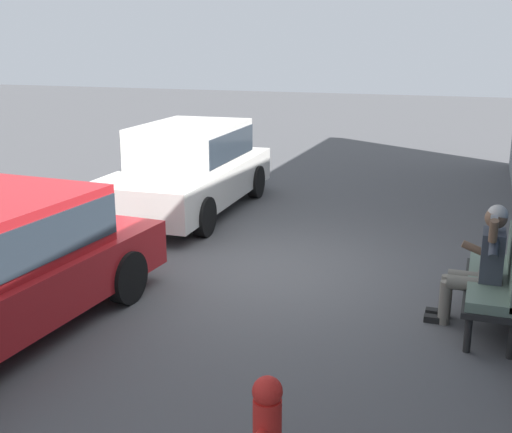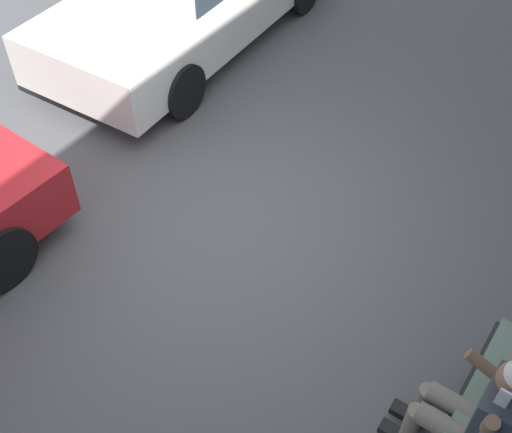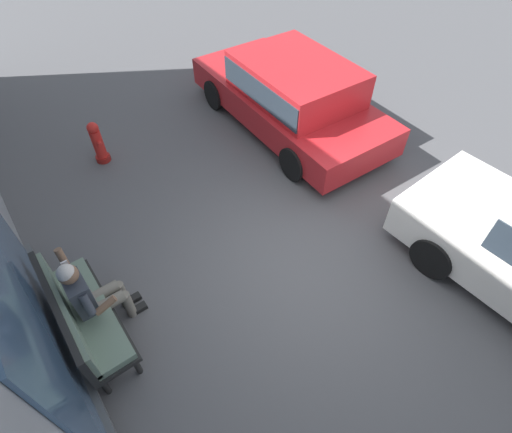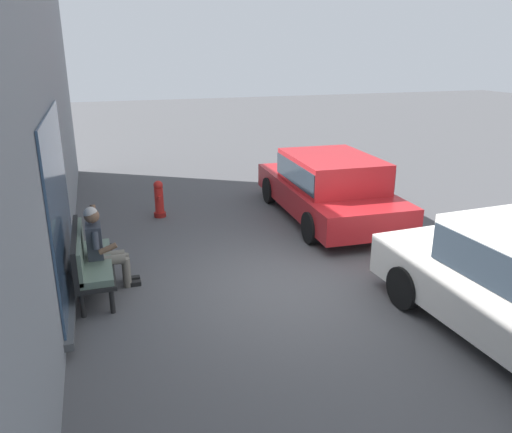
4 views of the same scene
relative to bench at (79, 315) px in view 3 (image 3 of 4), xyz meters
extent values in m
plane|color=#4C4C4F|center=(-0.75, -2.90, -0.54)|extent=(60.00, 60.00, 0.00)
cube|color=#385170|center=(0.00, 0.28, 0.91)|extent=(3.40, 0.03, 2.50)
cube|color=#494C4F|center=(0.00, 0.25, -0.36)|extent=(3.60, 0.12, 0.10)
cylinder|color=black|center=(0.77, 0.10, -0.36)|extent=(0.07, 0.07, 0.36)
cylinder|color=black|center=(-0.77, 0.10, -0.36)|extent=(0.07, 0.07, 0.36)
cylinder|color=black|center=(0.77, -0.29, -0.36)|extent=(0.07, 0.07, 0.36)
cylinder|color=black|center=(-0.77, -0.29, -0.36)|extent=(0.07, 0.07, 0.36)
cube|color=black|center=(0.00, -0.09, -0.15)|extent=(1.69, 0.55, 0.06)
cube|color=slate|center=(0.00, -0.09, -0.07)|extent=(1.63, 0.49, 0.10)
cube|color=black|center=(0.00, 0.14, 0.15)|extent=(1.69, 0.07, 0.55)
cube|color=slate|center=(0.00, 0.08, 0.15)|extent=(1.63, 0.06, 0.47)
cylinder|color=#6B665B|center=(0.17, -0.33, -0.07)|extent=(0.15, 0.42, 0.15)
cylinder|color=#6B665B|center=(0.17, -0.54, -0.31)|extent=(0.12, 0.12, 0.47)
cube|color=black|center=(0.17, -0.62, -0.51)|extent=(0.10, 0.24, 0.07)
cylinder|color=#6B665B|center=(-0.01, -0.33, -0.07)|extent=(0.15, 0.42, 0.15)
cylinder|color=#6B665B|center=(-0.01, -0.54, -0.31)|extent=(0.12, 0.12, 0.47)
cube|color=black|center=(-0.01, -0.62, -0.51)|extent=(0.10, 0.24, 0.07)
cube|color=#6B665B|center=(0.08, -0.12, -0.07)|extent=(0.34, 0.24, 0.14)
cube|color=#333842|center=(0.08, -0.12, 0.21)|extent=(0.38, 0.22, 0.56)
sphere|color=brown|center=(0.08, -0.12, 0.63)|extent=(0.22, 0.22, 0.22)
sphere|color=#B7B2AD|center=(0.08, -0.11, 0.66)|extent=(0.20, 0.20, 0.20)
cylinder|color=#333842|center=(-0.16, -0.14, 0.32)|extent=(0.20, 0.10, 0.28)
cylinder|color=brown|center=(-0.21, -0.30, 0.20)|extent=(0.08, 0.27, 0.17)
cylinder|color=#333842|center=(0.32, -0.12, 0.39)|extent=(0.25, 0.10, 0.22)
cylinder|color=brown|center=(0.39, -0.14, 0.58)|extent=(0.16, 0.08, 0.25)
cube|color=silver|center=(0.22, -0.14, 0.62)|extent=(0.02, 0.07, 0.15)
cylinder|color=black|center=(-1.87, -4.22, -0.24)|extent=(0.62, 0.21, 0.61)
cylinder|color=black|center=(-1.80, -5.87, -0.24)|extent=(0.62, 0.21, 0.61)
cube|color=red|center=(2.11, -4.92, -0.05)|extent=(4.43, 2.06, 0.53)
cube|color=red|center=(1.94, -4.92, 0.53)|extent=(2.33, 1.74, 0.62)
cube|color=#28333D|center=(1.94, -4.92, 0.53)|extent=(2.29, 1.78, 0.44)
cylinder|color=black|center=(3.50, -4.09, -0.24)|extent=(0.62, 0.21, 0.61)
cylinder|color=black|center=(3.42, -5.88, -0.24)|extent=(0.62, 0.21, 0.61)
cylinder|color=black|center=(0.80, -3.97, -0.24)|extent=(0.62, 0.21, 0.61)
cylinder|color=black|center=(0.72, -5.76, -0.24)|extent=(0.62, 0.21, 0.61)
cylinder|color=maroon|center=(3.24, -1.47, -0.49)|extent=(0.26, 0.26, 0.10)
cylinder|color=red|center=(3.24, -1.47, -0.17)|extent=(0.19, 0.19, 0.55)
sphere|color=red|center=(3.24, -1.47, 0.17)|extent=(0.20, 0.20, 0.20)
cylinder|color=red|center=(3.10, -1.47, -0.09)|extent=(0.10, 0.08, 0.08)
cylinder|color=red|center=(3.38, -1.47, -0.09)|extent=(0.10, 0.08, 0.08)
camera|label=1|loc=(6.71, -0.30, 2.32)|focal=45.00mm
camera|label=2|loc=(2.38, -0.30, 3.86)|focal=45.00mm
camera|label=3|loc=(-3.07, -0.30, 4.20)|focal=28.00mm
camera|label=4|loc=(-7.25, -0.30, 2.97)|focal=35.00mm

